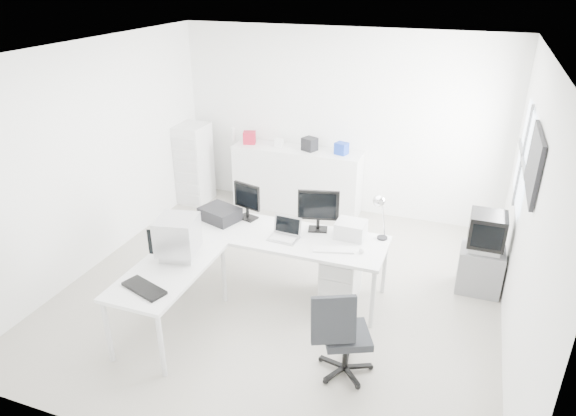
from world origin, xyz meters
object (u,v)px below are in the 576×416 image
(laser_printer, at_px, (351,229))
(filing_cabinet, at_px, (194,164))
(main_desk, at_px, (283,262))
(office_chair, at_px, (347,331))
(crt_monitor, at_px, (178,236))
(lcd_monitor_large, at_px, (318,211))
(lcd_monitor_small, at_px, (247,201))
(drawer_pedestal, at_px, (341,277))
(sideboard, at_px, (297,179))
(side_desk, at_px, (171,299))
(inkjet_printer, at_px, (220,214))
(laptop, at_px, (283,231))
(tv_cabinet, at_px, (480,270))
(crt_tv, at_px, (487,233))

(laser_printer, distance_m, filing_cabinet, 3.51)
(main_desk, xyz_separation_m, office_chair, (1.05, -1.10, 0.10))
(crt_monitor, bearing_deg, laser_printer, 22.08)
(lcd_monitor_large, bearing_deg, lcd_monitor_small, 166.32)
(drawer_pedestal, bearing_deg, lcd_monitor_small, 170.91)
(lcd_monitor_small, distance_m, sideboard, 2.05)
(side_desk, bearing_deg, drawer_pedestal, 36.57)
(drawer_pedestal, bearing_deg, laser_printer, 73.61)
(inkjet_printer, bearing_deg, laptop, 6.26)
(inkjet_printer, relative_size, laptop, 1.35)
(lcd_monitor_large, distance_m, crt_monitor, 1.63)
(laser_printer, xyz_separation_m, crt_monitor, (-1.60, -1.07, 0.15))
(tv_cabinet, relative_size, sideboard, 0.27)
(main_desk, bearing_deg, side_desk, -127.69)
(filing_cabinet, bearing_deg, sideboard, 8.90)
(laptop, height_order, crt_tv, crt_tv)
(office_chair, relative_size, tv_cabinet, 1.74)
(lcd_monitor_large, relative_size, filing_cabinet, 0.38)
(laser_printer, relative_size, sideboard, 0.16)
(drawer_pedestal, height_order, tv_cabinet, drawer_pedestal)
(sideboard, bearing_deg, office_chair, -63.67)
(office_chair, bearing_deg, sideboard, 91.49)
(inkjet_printer, xyz_separation_m, laser_printer, (1.60, 0.12, 0.02))
(lcd_monitor_large, relative_size, office_chair, 0.52)
(laser_printer, height_order, crt_monitor, crt_monitor)
(filing_cabinet, bearing_deg, laser_printer, -30.06)
(side_desk, distance_m, lcd_monitor_small, 1.51)
(main_desk, height_order, inkjet_printer, inkjet_printer)
(main_desk, xyz_separation_m, laptop, (0.05, -0.10, 0.48))
(laser_printer, relative_size, tv_cabinet, 0.60)
(lcd_monitor_large, height_order, laser_printer, lcd_monitor_large)
(crt_monitor, height_order, crt_tv, crt_monitor)
(lcd_monitor_small, distance_m, office_chair, 2.16)
(lcd_monitor_small, height_order, crt_monitor, crt_monitor)
(tv_cabinet, bearing_deg, main_desk, -160.01)
(filing_cabinet, bearing_deg, laptop, -41.64)
(lcd_monitor_small, relative_size, filing_cabinet, 0.36)
(lcd_monitor_small, xyz_separation_m, tv_cabinet, (2.76, 0.56, -0.71))
(tv_cabinet, bearing_deg, sideboard, 152.99)
(crt_monitor, distance_m, sideboard, 3.14)
(main_desk, bearing_deg, filing_cabinet, 139.14)
(tv_cabinet, relative_size, crt_tv, 1.10)
(laptop, relative_size, laser_printer, 0.99)
(side_desk, distance_m, drawer_pedestal, 1.93)
(laser_printer, height_order, tv_cabinet, laser_printer)
(office_chair, bearing_deg, main_desk, 108.86)
(side_desk, distance_m, sideboard, 3.35)
(drawer_pedestal, bearing_deg, laptop, -167.01)
(side_desk, relative_size, lcd_monitor_large, 2.83)
(tv_cabinet, xyz_separation_m, sideboard, (-2.82, 1.43, 0.23))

